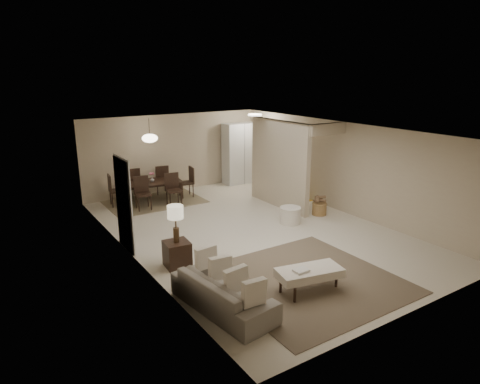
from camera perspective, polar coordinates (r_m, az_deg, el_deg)
floor at (r=10.66m, az=1.56°, el=-5.16°), size 9.00×9.00×0.00m
ceiling at (r=10.04m, az=1.67°, el=8.29°), size 9.00×9.00×0.00m
back_wall at (r=14.13m, az=-8.82°, el=5.18°), size 6.00×0.00×6.00m
left_wall at (r=8.99m, az=-14.37°, el=-1.28°), size 0.00×9.00×9.00m
right_wall at (r=12.19m, az=13.33°, el=3.24°), size 0.00×9.00×9.00m
partition at (r=12.30m, az=5.23°, el=3.72°), size 0.15×2.50×2.50m
doorway at (r=9.61m, az=-15.27°, el=-1.67°), size 0.04×0.90×2.04m
pantry_cabinet at (r=14.97m, az=0.02°, el=5.18°), size 1.20×0.55×2.10m
flush_light at (r=13.96m, az=2.00°, el=10.25°), size 0.44×0.44×0.05m
living_rug at (r=8.34m, az=8.76°, el=-11.56°), size 3.20×3.20×0.01m
sofa at (r=7.25m, az=-2.30°, el=-13.30°), size 2.09×1.04×0.58m
ottoman_bench at (r=7.88m, az=9.22°, el=-10.62°), size 1.26×0.77×0.42m
side_table at (r=8.79m, az=-8.39°, el=-8.19°), size 0.53×0.53×0.53m
table_lamp at (r=8.49m, az=-8.61°, el=-3.09°), size 0.32×0.32×0.76m
round_pouf at (r=11.17m, az=6.73°, el=-3.11°), size 0.55×0.55×0.43m
wicker_basket at (r=11.96m, az=10.53°, el=-2.21°), size 0.47×0.47×0.34m
dining_rug at (r=13.29m, az=-11.47°, el=-1.15°), size 2.80×2.10×0.01m
dining_table at (r=13.21m, az=-11.54°, el=0.08°), size 1.84×1.18×0.61m
dining_chairs at (r=13.17m, az=-11.58°, el=0.79°), size 2.57×1.99×0.94m
vase at (r=13.12m, az=-11.63°, el=1.65°), size 0.17×0.17×0.14m
yellow_mat at (r=13.26m, az=7.83°, el=-1.02°), size 0.99×0.66×0.01m
pendant_light at (r=12.88m, az=-11.94°, el=7.03°), size 0.46×0.46×0.71m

